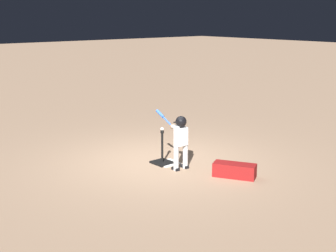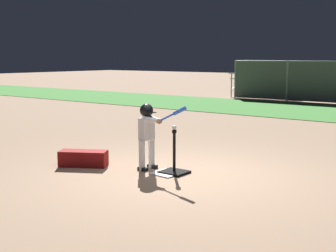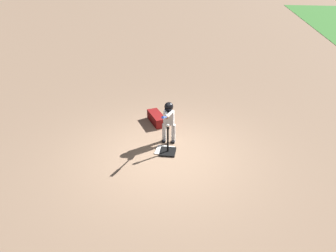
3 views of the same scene
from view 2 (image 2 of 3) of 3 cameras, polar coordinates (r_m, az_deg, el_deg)
The scene contains 7 objects.
ground_plane at distance 7.72m, azimuth 1.44°, elevation -6.04°, with size 90.00×90.00×0.00m, color #93755B.
home_plate at distance 7.82m, azimuth -0.12°, elevation -5.77°, with size 0.44×0.44×0.02m, color white.
batting_tee at distance 7.83m, azimuth 0.76°, elevation -5.05°, with size 0.43×0.39×0.74m.
batter_child at distance 7.98m, azimuth -2.45°, elevation -0.26°, with size 0.96×0.36×1.15m.
baseball at distance 7.70m, azimuth 0.77°, elevation -0.20°, with size 0.07×0.07×0.07m, color white.
bleachers_far_right at distance 23.22m, azimuth 11.85°, elevation 4.91°, with size 3.32×2.55×1.20m.
equipment_bag at distance 8.47m, azimuth -10.28°, elevation -3.91°, with size 0.84×0.32×0.28m, color maroon.
Camera 2 is at (4.34, -6.09, 1.92)m, focal length 50.00 mm.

